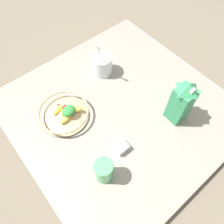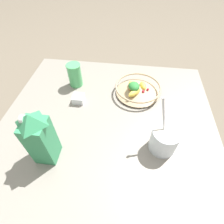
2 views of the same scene
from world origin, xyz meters
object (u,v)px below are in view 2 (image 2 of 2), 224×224
object	(u,v)px
milk_carton	(40,138)
drinking_cup	(75,75)
fruit_bowl	(138,89)
yogurt_tub	(164,139)
spice_jar	(78,99)

from	to	relation	value
milk_carton	drinking_cup	world-z (taller)	milk_carton
fruit_bowl	milk_carton	xyz separation A→B (m)	(0.42, -0.34, 0.09)
fruit_bowl	yogurt_tub	size ratio (longest dim) A/B	1.00
yogurt_tub	drinking_cup	distance (m)	0.59
yogurt_tub	drinking_cup	size ratio (longest dim) A/B	1.85
yogurt_tub	spice_jar	size ratio (longest dim) A/B	4.25
milk_carton	yogurt_tub	distance (m)	0.47
yogurt_tub	spice_jar	xyz separation A→B (m)	(-0.22, -0.42, -0.04)
drinking_cup	spice_jar	distance (m)	0.15
drinking_cup	milk_carton	bearing A→B (deg)	0.78
milk_carton	spice_jar	bearing A→B (deg)	172.50
fruit_bowl	spice_jar	world-z (taller)	fruit_bowl
fruit_bowl	drinking_cup	distance (m)	0.35
drinking_cup	spice_jar	size ratio (longest dim) A/B	2.29
drinking_cup	spice_jar	world-z (taller)	drinking_cup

